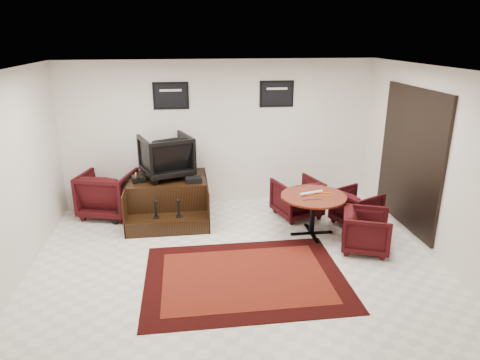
% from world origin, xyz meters
% --- Properties ---
extents(ground, '(6.00, 6.00, 0.00)m').
position_xyz_m(ground, '(0.00, 0.00, 0.00)').
color(ground, white).
rests_on(ground, ground).
extents(room_shell, '(6.02, 5.02, 2.81)m').
position_xyz_m(room_shell, '(0.41, 0.12, 1.79)').
color(room_shell, silver).
rests_on(room_shell, ground).
extents(area_rug, '(2.78, 2.08, 0.01)m').
position_xyz_m(area_rug, '(0.08, -0.44, 0.01)').
color(area_rug, black).
rests_on(area_rug, ground).
extents(shine_podium, '(1.43, 1.47, 0.74)m').
position_xyz_m(shine_podium, '(-1.03, 1.84, 0.34)').
color(shine_podium, black).
rests_on(shine_podium, ground).
extents(shine_chair, '(1.06, 1.02, 0.87)m').
position_xyz_m(shine_chair, '(-1.03, 1.99, 1.17)').
color(shine_chair, black).
rests_on(shine_chair, shine_podium).
extents(shoes_pair, '(0.26, 0.30, 0.10)m').
position_xyz_m(shoes_pair, '(-1.53, 1.79, 0.79)').
color(shoes_pair, black).
rests_on(shoes_pair, shine_podium).
extents(polish_kit, '(0.30, 0.22, 0.10)m').
position_xyz_m(polish_kit, '(-0.56, 1.60, 0.78)').
color(polish_kit, black).
rests_on(polish_kit, shine_podium).
extents(umbrella_black, '(0.29, 0.11, 0.78)m').
position_xyz_m(umbrella_black, '(-1.86, 1.62, 0.39)').
color(umbrella_black, black).
rests_on(umbrella_black, ground).
extents(umbrella_hooked, '(0.33, 0.12, 0.88)m').
position_xyz_m(umbrella_hooked, '(-1.83, 1.79, 0.44)').
color(umbrella_hooked, black).
rests_on(umbrella_hooked, ground).
extents(armchair_side, '(1.11, 1.07, 0.93)m').
position_xyz_m(armchair_side, '(-2.14, 2.10, 0.47)').
color(armchair_side, black).
rests_on(armchair_side, ground).
extents(meeting_table, '(1.08, 1.08, 0.70)m').
position_xyz_m(meeting_table, '(1.40, 0.77, 0.62)').
color(meeting_table, '#4B190A').
rests_on(meeting_table, ground).
extents(table_chair_back, '(0.94, 0.90, 0.78)m').
position_xyz_m(table_chair_back, '(1.34, 1.58, 0.39)').
color(table_chair_back, black).
rests_on(table_chair_back, ground).
extents(table_chair_window, '(0.87, 0.89, 0.70)m').
position_xyz_m(table_chair_window, '(2.29, 1.07, 0.35)').
color(table_chair_window, black).
rests_on(table_chair_window, ground).
extents(table_chair_corner, '(0.86, 0.88, 0.72)m').
position_xyz_m(table_chair_corner, '(2.06, 0.12, 0.36)').
color(table_chair_corner, black).
rests_on(table_chair_corner, ground).
extents(paper_roll, '(0.42, 0.16, 0.05)m').
position_xyz_m(paper_roll, '(1.37, 0.83, 0.73)').
color(paper_roll, silver).
rests_on(paper_roll, meeting_table).
extents(table_clutter, '(0.57, 0.30, 0.01)m').
position_xyz_m(table_clutter, '(1.46, 0.76, 0.71)').
color(table_clutter, orange).
rests_on(table_clutter, meeting_table).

